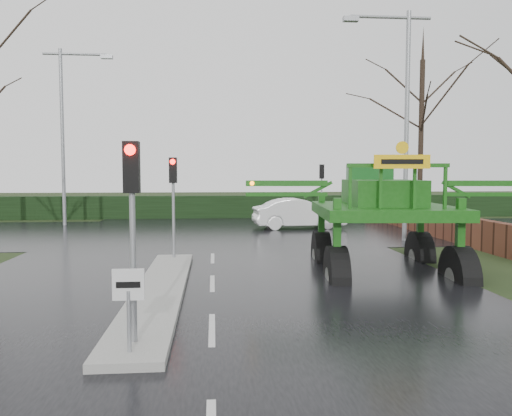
{
  "coord_description": "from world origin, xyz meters",
  "views": [
    {
      "loc": [
        0.04,
        -9.39,
        3.0
      ],
      "look_at": [
        1.26,
        4.89,
        2.0
      ],
      "focal_mm": 35.0,
      "sensor_mm": 36.0,
      "label": 1
    }
  ],
  "objects": [
    {
      "name": "road_cross",
      "position": [
        0.0,
        16.0,
        0.01
      ],
      "size": [
        80.0,
        12.0,
        0.02
      ],
      "primitive_type": "cube",
      "color": "black",
      "rests_on": "ground"
    },
    {
      "name": "traffic_signal_far",
      "position": [
        6.5,
        20.01,
        2.59
      ],
      "size": [
        0.26,
        0.33,
        3.52
      ],
      "rotation": [
        0.0,
        0.0,
        3.14
      ],
      "color": "gray",
      "rests_on": "ground"
    },
    {
      "name": "tree_right_far",
      "position": [
        13.0,
        21.0,
        6.5
      ],
      "size": [
        7.0,
        7.0,
        12.05
      ],
      "color": "black",
      "rests_on": "ground"
    },
    {
      "name": "brick_wall",
      "position": [
        10.5,
        16.0,
        0.6
      ],
      "size": [
        0.4,
        20.0,
        1.2
      ],
      "primitive_type": "cube",
      "color": "#592D1E",
      "rests_on": "ground"
    },
    {
      "name": "median_island",
      "position": [
        -1.3,
        3.0,
        0.09
      ],
      "size": [
        1.2,
        10.0,
        0.16
      ],
      "primitive_type": "cube",
      "color": "gray",
      "rests_on": "ground"
    },
    {
      "name": "street_light_left_far",
      "position": [
        -8.19,
        20.0,
        5.99
      ],
      "size": [
        3.85,
        0.3,
        10.0
      ],
      "color": "gray",
      "rests_on": "ground"
    },
    {
      "name": "keep_left_sign",
      "position": [
        -1.3,
        -1.5,
        1.06
      ],
      "size": [
        0.5,
        0.07,
        1.35
      ],
      "color": "gray",
      "rests_on": "ground"
    },
    {
      "name": "white_sedan",
      "position": [
        4.65,
        17.24,
        0.0
      ],
      "size": [
        5.05,
        2.14,
        1.62
      ],
      "primitive_type": "imported",
      "rotation": [
        0.0,
        0.0,
        1.66
      ],
      "color": "white",
      "rests_on": "ground"
    },
    {
      "name": "hedge_row",
      "position": [
        0.0,
        24.0,
        0.75
      ],
      "size": [
        44.0,
        0.9,
        1.5
      ],
      "primitive_type": "cube",
      "color": "black",
      "rests_on": "ground"
    },
    {
      "name": "traffic_signal_near",
      "position": [
        -1.3,
        -1.01,
        2.59
      ],
      "size": [
        0.26,
        0.33,
        3.52
      ],
      "color": "gray",
      "rests_on": "ground"
    },
    {
      "name": "ground",
      "position": [
        0.0,
        0.0,
        0.0
      ],
      "size": [
        140.0,
        140.0,
        0.0
      ],
      "primitive_type": "plane",
      "color": "black",
      "rests_on": "ground"
    },
    {
      "name": "crop_sprayer",
      "position": [
        3.52,
        4.52,
        2.29
      ],
      "size": [
        8.64,
        5.72,
        4.84
      ],
      "rotation": [
        0.0,
        0.0,
        -0.09
      ],
      "color": "black",
      "rests_on": "ground"
    },
    {
      "name": "traffic_signal_mid",
      "position": [
        -1.3,
        7.49,
        2.59
      ],
      "size": [
        0.26,
        0.33,
        3.52
      ],
      "color": "gray",
      "rests_on": "ground"
    },
    {
      "name": "road_main",
      "position": [
        0.0,
        10.0,
        0.0
      ],
      "size": [
        14.0,
        80.0,
        0.02
      ],
      "primitive_type": "cube",
      "color": "black",
      "rests_on": "ground"
    },
    {
      "name": "street_light_right",
      "position": [
        8.19,
        12.0,
        5.99
      ],
      "size": [
        3.85,
        0.3,
        10.0
      ],
      "color": "gray",
      "rests_on": "ground"
    }
  ]
}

